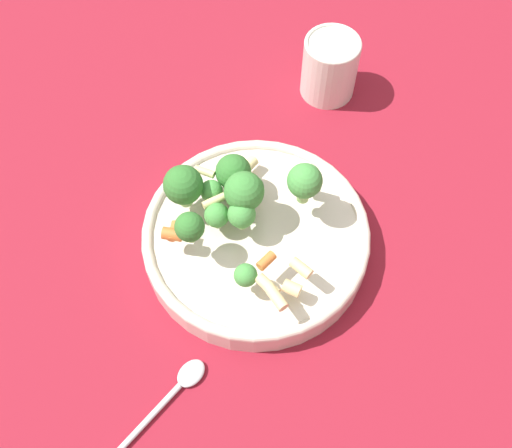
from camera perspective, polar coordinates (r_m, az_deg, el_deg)
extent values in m
plane|color=maroon|center=(0.76, 0.00, -2.06)|extent=(3.00, 3.00, 0.00)
cylinder|color=beige|center=(0.75, 0.00, -1.44)|extent=(0.28, 0.28, 0.03)
torus|color=beige|center=(0.73, 0.00, -0.80)|extent=(0.28, 0.28, 0.01)
cylinder|color=#8CB766|center=(0.73, -0.88, 1.76)|extent=(0.01, 0.01, 0.02)
sphere|color=#33722D|center=(0.71, -0.90, 2.76)|extent=(0.04, 0.04, 0.04)
cylinder|color=#8CB766|center=(0.74, -4.19, 2.49)|extent=(0.01, 0.01, 0.01)
sphere|color=#479342|center=(0.72, -4.27, 3.16)|extent=(0.03, 0.03, 0.03)
cylinder|color=#8CB766|center=(0.73, -6.71, 2.48)|extent=(0.02, 0.02, 0.02)
sphere|color=#33722D|center=(0.71, -6.95, 3.73)|extent=(0.05, 0.05, 0.05)
cylinder|color=#8CB766|center=(0.71, 4.51, 2.87)|extent=(0.01, 0.01, 0.02)
sphere|color=#479342|center=(0.69, 4.67, 4.12)|extent=(0.04, 0.04, 0.04)
cylinder|color=#8CB766|center=(0.68, -6.18, -1.13)|extent=(0.01, 0.01, 0.01)
sphere|color=#33722D|center=(0.66, -6.35, -0.28)|extent=(0.03, 0.03, 0.03)
cylinder|color=#8CB766|center=(0.75, -2.11, 3.83)|extent=(0.02, 0.02, 0.02)
sphere|color=#33722D|center=(0.73, -2.18, 4.98)|extent=(0.04, 0.04, 0.04)
cylinder|color=#8CB766|center=(0.72, -3.68, 0.13)|extent=(0.01, 0.01, 0.01)
sphere|color=#479342|center=(0.71, -3.76, 0.86)|extent=(0.03, 0.03, 0.03)
cylinder|color=#8CB766|center=(0.72, -1.27, 1.62)|extent=(0.02, 0.02, 0.02)
sphere|color=#3D8438|center=(0.69, -1.32, 3.03)|extent=(0.05, 0.05, 0.05)
cylinder|color=#8CB766|center=(0.71, -1.35, 0.09)|extent=(0.01, 0.01, 0.01)
sphere|color=#479342|center=(0.69, -1.38, 0.93)|extent=(0.03, 0.03, 0.03)
cylinder|color=#8CB766|center=(0.68, -0.98, -5.49)|extent=(0.01, 0.01, 0.01)
sphere|color=#479342|center=(0.66, -1.00, -4.90)|extent=(0.03, 0.03, 0.03)
cylinder|color=#8CB766|center=(0.71, -0.42, 2.68)|extent=(0.01, 0.01, 0.01)
sphere|color=#3D8438|center=(0.70, -0.43, 3.45)|extent=(0.03, 0.03, 0.03)
cylinder|color=#729E4C|center=(0.76, -1.11, 5.22)|extent=(0.02, 0.02, 0.01)
cylinder|color=#729E4C|center=(0.73, 5.32, 3.89)|extent=(0.03, 0.03, 0.01)
cylinder|color=beige|center=(0.65, 1.96, -7.02)|extent=(0.01, 0.03, 0.01)
cylinder|color=beige|center=(0.67, 4.32, -4.20)|extent=(0.02, 0.03, 0.01)
cylinder|color=beige|center=(0.73, -0.93, 3.29)|extent=(0.02, 0.02, 0.01)
cylinder|color=beige|center=(0.66, 1.12, -5.89)|extent=(0.02, 0.03, 0.01)
cylinder|color=beige|center=(0.73, -4.93, 4.99)|extent=(0.02, 0.03, 0.01)
cylinder|color=#729E4C|center=(0.74, -1.06, 3.08)|extent=(0.02, 0.02, 0.01)
cylinder|color=beige|center=(0.76, -0.62, 5.71)|extent=(0.02, 0.02, 0.01)
cylinder|color=orange|center=(0.70, -7.89, -0.68)|extent=(0.02, 0.02, 0.01)
cylinder|color=orange|center=(0.69, -7.98, -0.97)|extent=(0.03, 0.03, 0.01)
cylinder|color=beige|center=(0.67, 3.43, -6.12)|extent=(0.02, 0.02, 0.01)
cylinder|color=beige|center=(0.74, -0.16, 3.72)|extent=(0.02, 0.02, 0.01)
cylinder|color=beige|center=(0.71, -4.00, 2.24)|extent=(0.03, 0.01, 0.01)
cylinder|color=orange|center=(0.67, 0.99, -3.52)|extent=(0.02, 0.02, 0.01)
cylinder|color=silver|center=(0.89, 7.02, 14.56)|extent=(0.08, 0.08, 0.09)
torus|color=silver|center=(0.86, 7.36, 16.66)|extent=(0.08, 0.08, 0.01)
cylinder|color=silver|center=(0.69, -11.43, -18.95)|extent=(0.13, 0.04, 0.01)
ellipsoid|color=silver|center=(0.70, -6.20, -13.95)|extent=(0.04, 0.03, 0.01)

